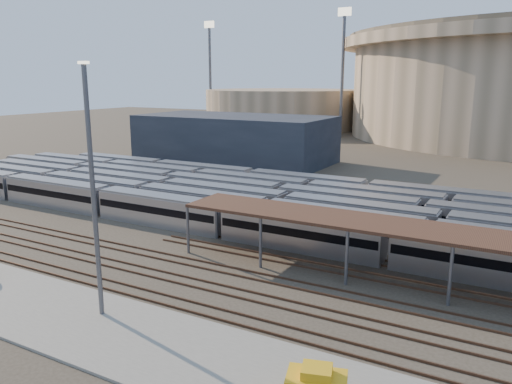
{
  "coord_description": "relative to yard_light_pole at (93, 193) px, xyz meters",
  "views": [
    {
      "loc": [
        22.13,
        -38.63,
        17.77
      ],
      "look_at": [
        -5.83,
        12.0,
        4.64
      ],
      "focal_mm": 35.0,
      "sensor_mm": 36.0,
      "label": 1
    }
  ],
  "objects": [
    {
      "name": "service_building",
      "position": [
        -29.72,
        68.48,
        -4.67
      ],
      "size": [
        42.0,
        20.0,
        10.0
      ],
      "primitive_type": "cube",
      "color": "#1E232D",
      "rests_on": "ground"
    },
    {
      "name": "floodlight_3",
      "position": [
        -4.72,
        173.48,
        10.98
      ],
      "size": [
        4.0,
        1.0,
        38.4
      ],
      "color": "#57575C",
      "rests_on": "ground"
    },
    {
      "name": "floodlight_0",
      "position": [
        -24.72,
        123.48,
        10.98
      ],
      "size": [
        4.0,
        1.0,
        38.4
      ],
      "color": "#57575C",
      "rests_on": "ground"
    },
    {
      "name": "yard_light_pole",
      "position": [
        0.0,
        0.0,
        0.0
      ],
      "size": [
        0.82,
        0.36,
        18.77
      ],
      "color": "#57575C",
      "rests_on": "apron"
    },
    {
      "name": "secondary_arena",
      "position": [
        -54.72,
        143.48,
        -2.67
      ],
      "size": [
        56.0,
        56.0,
        14.0
      ],
      "primitive_type": "cylinder",
      "color": "tan",
      "rests_on": "ground"
    },
    {
      "name": "subway_trains",
      "position": [
        1.1,
        31.98,
        -7.87
      ],
      "size": [
        122.43,
        23.9,
        3.6
      ],
      "color": "#ADACB1",
      "rests_on": "ground"
    },
    {
      "name": "apron",
      "position": [
        0.28,
        -1.52,
        -9.57
      ],
      "size": [
        50.0,
        9.0,
        0.2
      ],
      "primitive_type": "cube",
      "color": "gray",
      "rests_on": "ground"
    },
    {
      "name": "ground",
      "position": [
        5.28,
        13.48,
        -9.67
      ],
      "size": [
        420.0,
        420.0,
        0.0
      ],
      "primitive_type": "plane",
      "color": "#383026",
      "rests_on": "ground"
    },
    {
      "name": "floodlight_1",
      "position": [
        -79.72,
        133.48,
        10.98
      ],
      "size": [
        4.0,
        1.0,
        38.4
      ],
      "color": "#57575C",
      "rests_on": "ground"
    },
    {
      "name": "empty_tracks",
      "position": [
        5.28,
        8.48,
        -9.58
      ],
      "size": [
        170.0,
        9.62,
        0.18
      ],
      "color": "#4C3323",
      "rests_on": "ground"
    }
  ]
}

